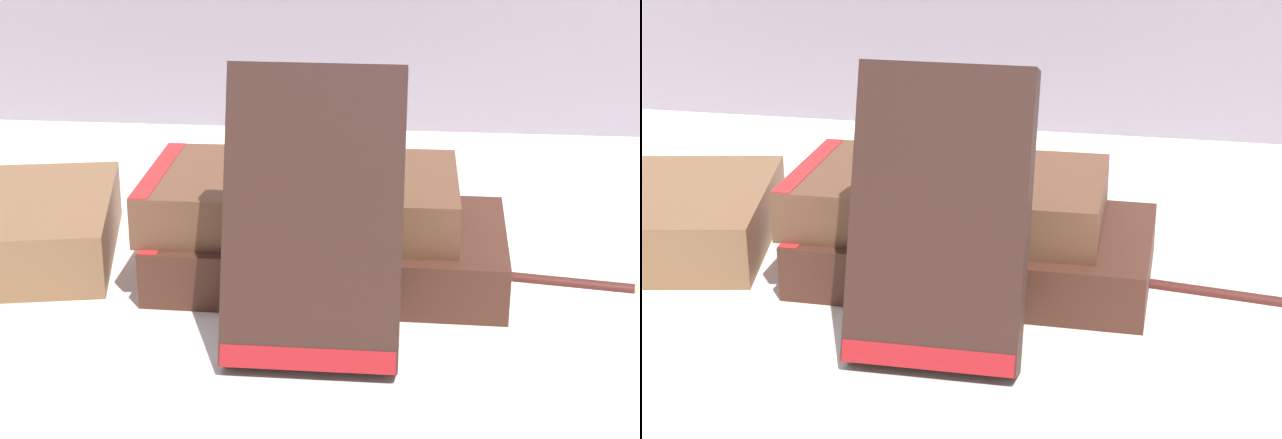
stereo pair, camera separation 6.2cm
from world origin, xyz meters
TOP-DOWN VIEW (x-y plane):
  - ground_plane at (0.00, 0.00)m, footprint 3.00×3.00m
  - book_flat_bottom at (0.03, 0.03)m, footprint 0.22×0.13m
  - book_flat_top at (0.01, 0.04)m, footprint 0.20×0.12m
  - book_leaning_front at (0.03, -0.07)m, footprint 0.10×0.07m
  - pocket_watch at (0.04, 0.03)m, footprint 0.05×0.05m
  - reading_glasses at (-0.04, 0.15)m, footprint 0.11×0.06m
  - fountain_pen at (0.17, 0.03)m, footprint 0.13×0.03m

SIDE VIEW (x-z plane):
  - ground_plane at x=0.00m, z-range 0.00..0.00m
  - reading_glasses at x=-0.04m, z-range 0.00..0.00m
  - fountain_pen at x=0.17m, z-range 0.00..0.01m
  - book_flat_bottom at x=0.03m, z-range 0.00..0.04m
  - book_flat_top at x=0.01m, z-range 0.03..0.07m
  - pocket_watch at x=0.04m, z-range 0.07..0.07m
  - book_leaning_front at x=0.03m, z-range -0.01..0.15m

